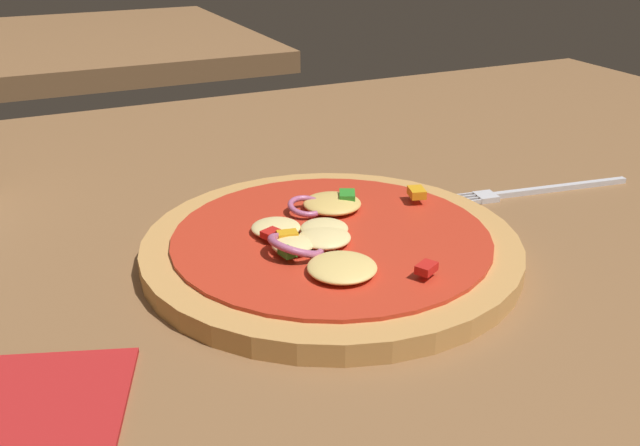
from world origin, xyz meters
The scene contains 5 objects.
dining_table centered at (0.00, 0.00, 0.02)m, with size 1.43×1.04×0.04m.
pizza centered at (0.02, 0.02, 0.05)m, with size 0.28×0.28×0.03m.
fork centered at (0.24, 0.06, 0.04)m, with size 0.19×0.04×0.01m.
napkin centered at (-0.20, -0.07, 0.04)m, with size 0.13×0.12×0.00m.
background_table centered at (-0.11, 1.11, 0.02)m, with size 0.86×0.67×0.04m.
Camera 1 is at (-0.19, -0.42, 0.28)m, focal length 40.17 mm.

